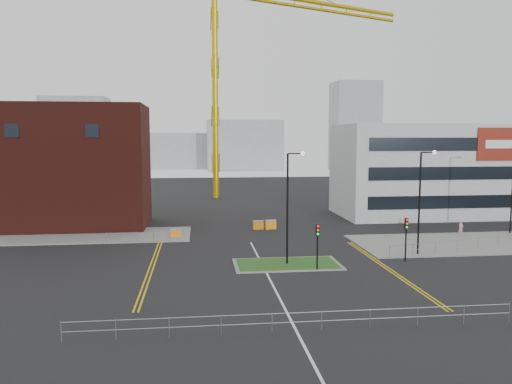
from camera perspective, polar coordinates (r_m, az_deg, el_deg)
ground at (r=33.02m, az=2.60°, el=-11.84°), size 200.00×200.00×0.00m
pavement_left at (r=55.96m, az=-22.08°, el=-4.75°), size 28.00×8.00×0.12m
pavement_right at (r=53.49m, az=24.03°, el=-5.32°), size 24.00×10.00×0.12m
island_kerb at (r=40.91m, az=3.57°, el=-8.24°), size 8.60×4.60×0.08m
grass_island at (r=40.90m, az=3.57°, el=-8.21°), size 8.00×4.00×0.12m
brick_building at (r=61.72m, az=-23.52°, el=2.52°), size 24.20×10.07×14.24m
office_block at (r=70.36m, az=19.59°, el=2.37°), size 25.00×12.20×12.00m
tower_crane at (r=90.17m, az=-1.30°, el=16.96°), size 49.34×21.22×39.39m
streetlamp_island at (r=39.96m, az=3.93°, el=-0.74°), size 1.46×0.36×9.18m
streetlamp_right_near at (r=45.57m, az=18.45°, el=-0.20°), size 1.46×0.36×9.18m
traffic_light_island at (r=38.83m, az=7.05°, el=-5.23°), size 0.28×0.33×3.65m
traffic_light_right at (r=43.23m, az=16.79°, el=-4.28°), size 0.28×0.33×3.65m
railing_front at (r=27.18m, az=4.71°, el=-14.12°), size 24.05×0.05×1.10m
railing_left at (r=50.23m, az=-13.35°, el=-4.87°), size 6.05×0.05×1.10m
railing_right at (r=50.49m, az=24.04°, el=-5.14°), size 19.05×5.05×1.10m
centre_line at (r=34.90m, az=2.06°, el=-10.83°), size 0.15×30.00×0.01m
yellow_left_a at (r=42.41m, az=-11.86°, el=-7.89°), size 0.12×24.00×0.01m
yellow_left_b at (r=42.38m, az=-11.46°, el=-7.89°), size 0.12×24.00×0.01m
yellow_right_a at (r=41.05m, az=14.55°, el=-8.43°), size 0.12×20.00×0.01m
yellow_right_b at (r=41.16m, az=14.95°, el=-8.40°), size 0.12×20.00×0.01m
skyline_a at (r=154.97m, az=-19.82°, el=6.07°), size 18.00×12.00×22.00m
skyline_b at (r=161.71m, az=-1.33°, el=5.35°), size 24.00×12.00×16.00m
skyline_c at (r=163.88m, az=11.21°, el=7.35°), size 14.00×12.00×28.00m
skyline_d at (r=171.06m, az=-7.68°, el=4.67°), size 30.00×12.00×12.00m
pedestrian at (r=56.39m, az=22.36°, el=-3.85°), size 0.74×0.62×1.72m
barrier_left at (r=52.28m, az=-9.17°, el=-4.65°), size 1.08×0.44×0.88m
barrier_mid at (r=56.41m, az=1.68°, el=-3.70°), size 1.27×0.55×1.03m
barrier_right at (r=56.23m, az=0.25°, el=-3.75°), size 1.20×0.50×0.98m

